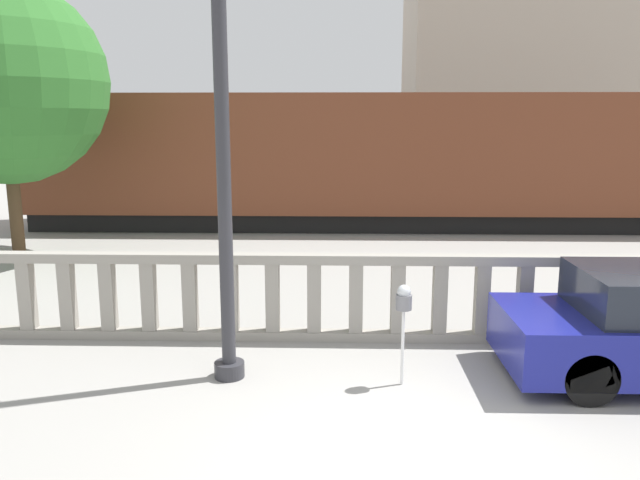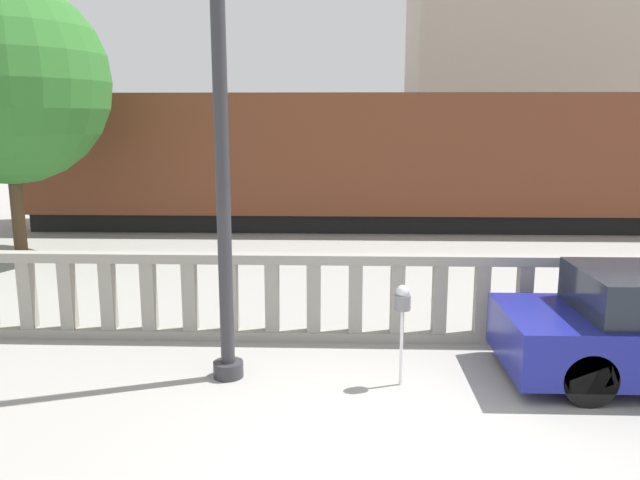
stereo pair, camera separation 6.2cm
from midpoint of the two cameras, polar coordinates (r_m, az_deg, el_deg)
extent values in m
plane|color=gray|center=(6.44, 7.06, -19.46)|extent=(160.00, 160.00, 0.00)
cube|color=gray|center=(9.45, 5.30, -8.73)|extent=(15.23, 0.24, 0.14)
cube|color=gray|center=(9.12, 5.43, -1.78)|extent=(15.23, 0.24, 0.14)
cube|color=gray|center=(10.37, -25.03, -4.55)|extent=(0.20, 0.20, 1.03)
cube|color=gray|center=(10.10, -21.90, -4.70)|extent=(0.20, 0.20, 1.03)
cube|color=gray|center=(9.87, -18.62, -4.83)|extent=(0.20, 0.20, 1.03)
cube|color=gray|center=(9.67, -15.18, -4.95)|extent=(0.20, 0.20, 1.03)
cube|color=gray|center=(9.51, -11.62, -5.06)|extent=(0.20, 0.20, 1.03)
cube|color=gray|center=(9.39, -7.95, -5.16)|extent=(0.20, 0.20, 1.03)
cube|color=gray|center=(9.30, -4.19, -5.23)|extent=(0.20, 0.20, 1.03)
cube|color=gray|center=(9.26, -0.38, -5.28)|extent=(0.20, 0.20, 1.03)
cube|color=gray|center=(9.25, 3.45, -5.31)|extent=(0.20, 0.20, 1.03)
cube|color=gray|center=(9.29, 7.27, -5.31)|extent=(0.20, 0.20, 1.03)
cube|color=gray|center=(9.37, 11.04, -5.29)|extent=(0.20, 0.20, 1.03)
cube|color=gray|center=(9.48, 14.74, -5.25)|extent=(0.20, 0.20, 1.03)
cube|color=gray|center=(9.64, 18.33, -5.19)|extent=(0.20, 0.20, 1.03)
cube|color=gray|center=(9.83, 21.79, -5.12)|extent=(0.20, 0.20, 1.03)
cube|color=gray|center=(10.05, 25.11, -5.03)|extent=(0.20, 0.20, 1.03)
cylinder|color=#2D2D33|center=(8.24, -8.16, -11.61)|extent=(0.38, 0.38, 0.20)
cylinder|color=#2D2D33|center=(7.64, -8.67, 5.96)|extent=(0.17, 0.17, 4.80)
cylinder|color=silver|center=(7.86, 7.67, -9.71)|extent=(0.04, 0.04, 0.97)
cylinder|color=slate|center=(7.68, 7.79, -5.67)|extent=(0.20, 0.20, 0.19)
sphere|color=#B2B7BC|center=(7.64, 7.81, -4.70)|extent=(0.17, 0.17, 0.17)
cylinder|color=black|center=(7.96, 23.58, -11.60)|extent=(0.64, 0.18, 0.64)
cylinder|color=black|center=(9.35, 20.05, -7.97)|extent=(0.64, 0.18, 0.64)
cube|color=black|center=(19.43, 12.41, 1.97)|extent=(25.17, 2.47, 0.55)
cube|color=brown|center=(19.23, 12.66, 7.79)|extent=(25.68, 3.09, 3.40)
cube|color=black|center=(36.59, 2.16, 6.38)|extent=(26.00, 2.41, 0.55)
cube|color=brown|center=(36.49, 2.18, 8.89)|extent=(26.53, 3.01, 2.66)
cube|color=brown|center=(38.35, 20.40, 10.76)|extent=(3.00, 2.71, 0.60)
cube|color=#ADA393|center=(32.18, 18.32, 14.48)|extent=(10.82, 6.25, 10.96)
cylinder|color=#4C3823|center=(16.20, -25.83, 2.53)|extent=(0.30, 0.30, 2.34)
sphere|color=#2D6B28|center=(16.09, -26.71, 12.79)|extent=(4.61, 4.61, 4.61)
camera|label=1|loc=(0.03, -89.82, 0.03)|focal=35.00mm
camera|label=2|loc=(0.03, 90.18, -0.03)|focal=35.00mm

